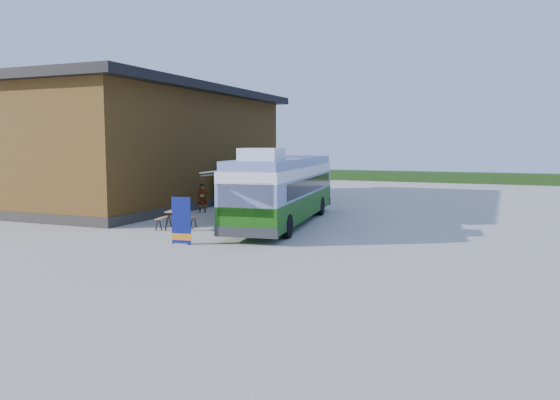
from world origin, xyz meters
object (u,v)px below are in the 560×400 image
at_px(banner, 181,225).
at_px(person_a, 203,198).
at_px(bus, 284,188).
at_px(picnic_table, 176,215).
at_px(slurry_tanker, 247,180).
at_px(person_b, 231,195).

bearing_deg(banner, person_a, 108.07).
relative_size(bus, picnic_table, 7.03).
bearing_deg(bus, person_a, 151.21).
height_order(bus, picnic_table, bus).
height_order(picnic_table, slurry_tanker, slurry_tanker).
bearing_deg(person_b, slurry_tanker, -136.88).
distance_m(person_a, person_b, 2.20).
height_order(banner, picnic_table, banner).
bearing_deg(person_a, slurry_tanker, 62.11).
bearing_deg(person_a, bus, -50.85).
relative_size(bus, person_a, 7.50).
relative_size(bus, slurry_tanker, 1.79).
bearing_deg(slurry_tanker, person_b, -69.82).
bearing_deg(person_a, banner, -93.99).
bearing_deg(person_a, person_b, 40.41).
bearing_deg(slurry_tanker, bus, -46.88).
xyz_separation_m(picnic_table, person_a, (-1.97, 5.70, 0.17)).
bearing_deg(person_b, bus, 80.08).
bearing_deg(person_b, banner, 48.08).
height_order(person_a, person_b, person_b).
xyz_separation_m(picnic_table, person_b, (-1.22, 7.77, 0.21)).
bearing_deg(banner, person_b, 100.26).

